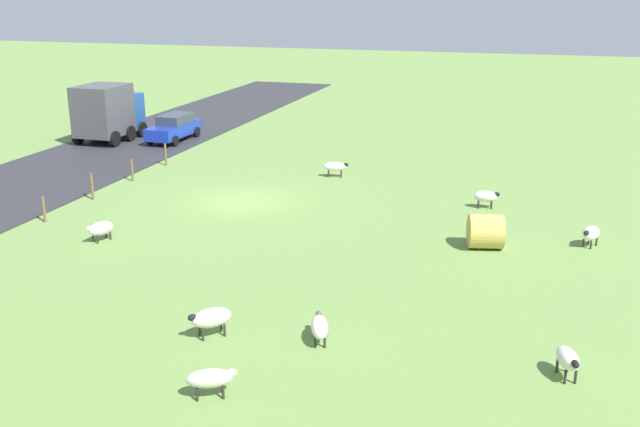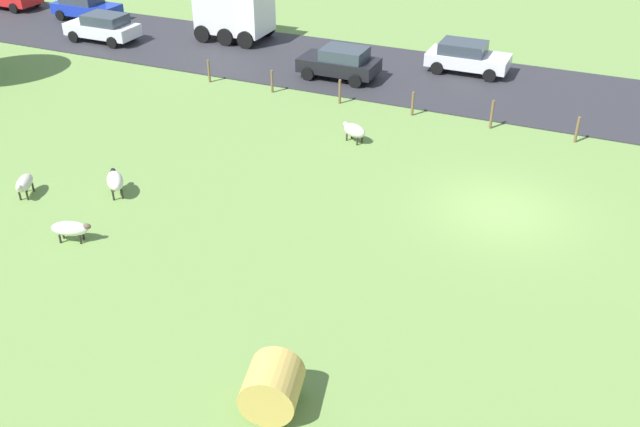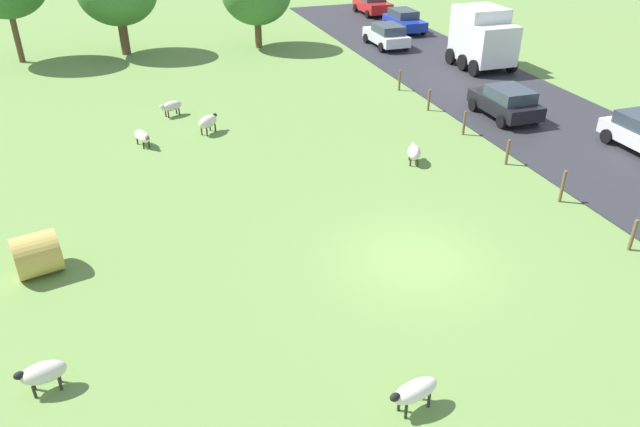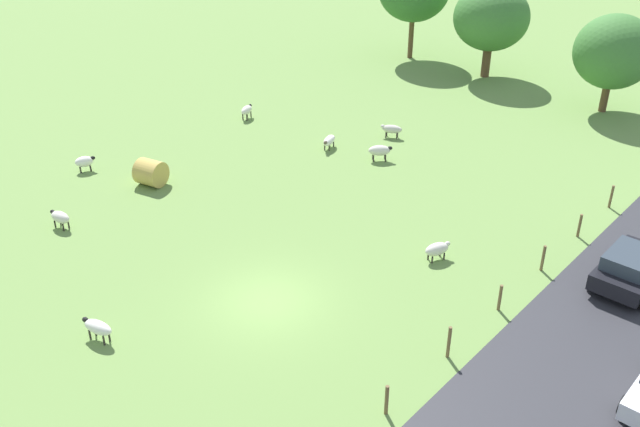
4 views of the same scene
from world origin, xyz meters
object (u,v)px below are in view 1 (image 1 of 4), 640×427
object	(u,v)px
sheep_4	(486,196)
hay_bale_0	(486,231)
sheep_1	(101,229)
car_1	(174,127)
sheep_6	(591,233)
sheep_7	(335,167)
sheep_5	(210,378)
sheep_2	(211,318)
sheep_0	(319,327)
truck_0	(108,111)
sheep_3	(568,359)

from	to	relation	value
sheep_4	hay_bale_0	world-z (taller)	hay_bale_0
sheep_1	car_1	xyz separation A→B (m)	(6.22, -17.70, 0.40)
sheep_6	sheep_4	bearing A→B (deg)	-42.83
sheep_7	hay_bale_0	size ratio (longest dim) A/B	1.02
sheep_5	sheep_7	world-z (taller)	sheep_7
sheep_1	sheep_2	distance (m)	9.67
sheep_6	sheep_7	size ratio (longest dim) A/B	0.81
sheep_2	sheep_0	bearing A→B (deg)	-169.01
sheep_6	car_1	distance (m)	27.47
sheep_4	car_1	distance (m)	21.97
sheep_2	sheep_4	world-z (taller)	sheep_2
sheep_5	truck_0	bearing A→B (deg)	-53.20
sheep_1	sheep_4	bearing A→B (deg)	-147.63
hay_bale_0	sheep_7	bearing A→B (deg)	-45.69
truck_0	hay_bale_0	bearing A→B (deg)	152.24
sheep_7	truck_0	bearing A→B (deg)	-15.07
sheep_5	sheep_7	distance (m)	21.20
truck_0	sheep_6	bearing A→B (deg)	157.76
sheep_3	sheep_6	size ratio (longest dim) A/B	1.07
sheep_5	sheep_6	distance (m)	16.60
sheep_1	sheep_3	size ratio (longest dim) A/B	1.05
sheep_3	truck_0	world-z (taller)	truck_0
sheep_2	sheep_3	bearing A→B (deg)	-176.76
sheep_6	truck_0	size ratio (longest dim) A/B	0.24
sheep_0	hay_bale_0	distance (m)	9.79
sheep_5	car_1	world-z (taller)	car_1
sheep_0	car_1	bearing A→B (deg)	-54.14
sheep_4	sheep_6	xyz separation A→B (m)	(-4.21, 3.90, -0.01)
sheep_0	sheep_2	xyz separation A→B (m)	(3.00, 0.58, 0.11)
sheep_2	sheep_6	xyz separation A→B (m)	(-10.53, -10.94, -0.05)
sheep_4	sheep_1	bearing A→B (deg)	32.37
sheep_5	sheep_3	bearing A→B (deg)	-157.31
sheep_5	sheep_6	size ratio (longest dim) A/B	1.16
sheep_1	sheep_7	size ratio (longest dim) A/B	0.91
sheep_7	truck_0	size ratio (longest dim) A/B	0.30
sheep_0	car_1	xyz separation A→B (m)	(16.76, -23.18, 0.44)
hay_bale_0	sheep_0	bearing A→B (deg)	67.57
sheep_6	sheep_7	distance (m)	14.06
sheep_7	truck_0	xyz separation A→B (m)	(16.06, -4.32, 1.37)
sheep_3	sheep_6	xyz separation A→B (m)	(-1.01, -10.40, -0.02)
sheep_2	sheep_5	world-z (taller)	sheep_2
sheep_6	truck_0	bearing A→B (deg)	-22.24
hay_bale_0	sheep_4	bearing A→B (deg)	-85.43
sheep_2	car_1	bearing A→B (deg)	-59.94
sheep_3	sheep_5	size ratio (longest dim) A/B	0.93
sheep_0	truck_0	world-z (taller)	truck_0
sheep_2	hay_bale_0	xyz separation A→B (m)	(-6.74, -9.63, 0.08)
sheep_4	hay_bale_0	bearing A→B (deg)	94.57
sheep_2	sheep_3	distance (m)	9.54
sheep_0	sheep_3	xyz separation A→B (m)	(-6.52, 0.04, 0.08)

